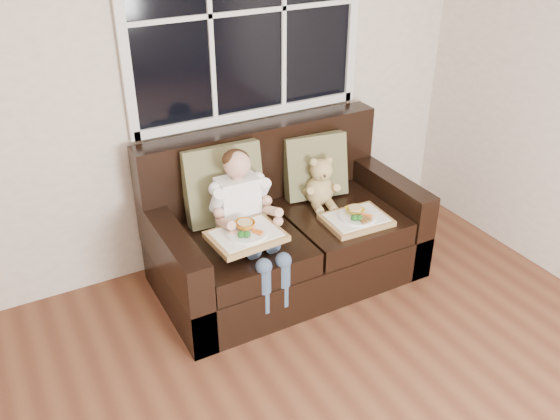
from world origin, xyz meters
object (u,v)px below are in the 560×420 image
teddy_bear (321,185)px  tray_right (356,219)px  tray_left (246,234)px  loveseat (283,234)px  child (245,210)px

teddy_bear → tray_right: bearing=-64.7°
tray_left → loveseat: bearing=31.4°
tray_left → tray_right: tray_left is taller
loveseat → tray_right: bearing=-39.6°
child → tray_left: bearing=-114.3°
child → tray_left: (-0.07, -0.16, -0.06)m
teddy_bear → tray_left: 0.76m
loveseat → tray_left: 0.55m
loveseat → tray_right: 0.50m
teddy_bear → tray_right: teddy_bear is taller
loveseat → tray_right: loveseat is taller
teddy_bear → tray_left: size_ratio=0.81×
loveseat → teddy_bear: size_ratio=4.88×
teddy_bear → tray_right: size_ratio=0.84×
loveseat → tray_left: (-0.40, -0.28, 0.27)m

